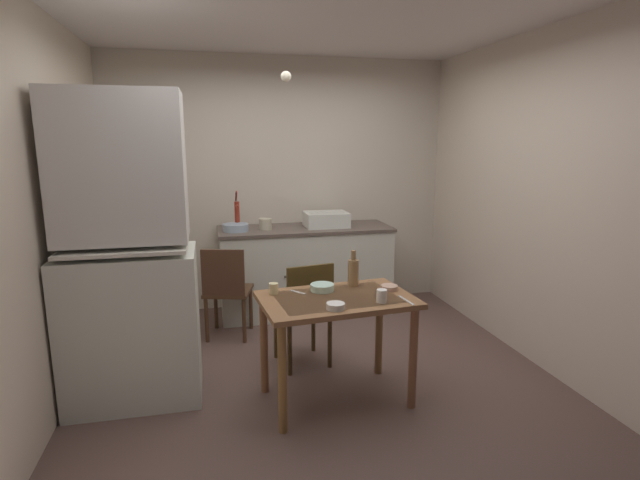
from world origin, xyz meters
TOP-DOWN VIEW (x-y plane):
  - ground_plane at (0.00, 0.00)m, footprint 4.57×4.57m
  - wall_back at (0.00, 1.84)m, footprint 3.66×0.10m
  - wall_left at (-1.83, 0.00)m, footprint 0.10×3.67m
  - wall_right at (1.83, 0.00)m, footprint 0.10×3.67m
  - ceiling_slab at (0.00, 0.00)m, footprint 3.66×3.67m
  - hutch_cabinet at (-1.32, 0.01)m, footprint 0.89×0.58m
  - counter_cabinet at (0.19, 1.47)m, footprint 1.78×0.64m
  - sink_basin at (0.41, 1.47)m, footprint 0.44×0.34m
  - hand_pump at (-0.49, 1.51)m, footprint 0.05×0.27m
  - mixing_bowl_counter at (-0.52, 1.42)m, footprint 0.25×0.25m
  - stoneware_crock at (-0.22, 1.43)m, footprint 0.13×0.13m
  - dining_table at (0.05, -0.35)m, footprint 1.08×0.75m
  - chair_far_side at (-0.06, 0.21)m, footprint 0.47×0.47m
  - chair_by_counter at (-0.64, 0.93)m, footprint 0.49×0.49m
  - serving_bowl_wide at (-0.02, -0.58)m, footprint 0.12×0.12m
  - soup_bowl_small at (-0.01, -0.18)m, footprint 0.17×0.17m
  - sauce_dish at (0.46, -0.27)m, footprint 0.12×0.12m
  - mug_dark at (0.31, -0.51)m, footprint 0.07×0.07m
  - teacup_cream at (-0.36, -0.18)m, footprint 0.06×0.06m
  - glass_bottle at (0.24, -0.11)m, footprint 0.08×0.08m
  - table_knife at (0.48, -0.52)m, footprint 0.04×0.20m
  - teaspoon_near_bowl at (-0.19, -0.19)m, footprint 0.10×0.12m
  - pendant_bulb at (-0.16, 0.39)m, footprint 0.08×0.08m

SIDE VIEW (x-z plane):
  - ground_plane at x=0.00m, z-range 0.00..0.00m
  - counter_cabinet at x=0.19m, z-range 0.00..0.91m
  - chair_far_side at x=-0.06m, z-range 0.03..0.90m
  - chair_by_counter at x=-0.64m, z-range 0.03..0.90m
  - dining_table at x=0.05m, z-range 0.26..1.01m
  - table_knife at x=0.48m, z-range 0.75..0.76m
  - teaspoon_near_bowl at x=-0.19m, z-range 0.75..0.76m
  - sauce_dish at x=0.46m, z-range 0.75..0.79m
  - serving_bowl_wide at x=-0.02m, z-range 0.75..0.79m
  - soup_bowl_small at x=-0.01m, z-range 0.75..0.80m
  - teacup_cream at x=-0.36m, z-range 0.75..0.83m
  - mug_dark at x=0.31m, z-range 0.75..0.84m
  - glass_bottle at x=0.24m, z-range 0.73..0.99m
  - mixing_bowl_counter at x=-0.52m, z-range 0.91..0.98m
  - stoneware_crock at x=-0.22m, z-range 0.91..1.02m
  - sink_basin at x=0.41m, z-range 0.91..1.06m
  - hutch_cabinet at x=-1.32m, z-range -0.07..2.04m
  - hand_pump at x=-0.49m, z-range 0.88..1.27m
  - wall_back at x=0.00m, z-range 0.00..2.65m
  - wall_left at x=-1.83m, z-range 0.00..2.65m
  - wall_right at x=1.83m, z-range 0.00..2.65m
  - pendant_bulb at x=-0.16m, z-range 2.22..2.30m
  - ceiling_slab at x=0.00m, z-range 2.65..2.75m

